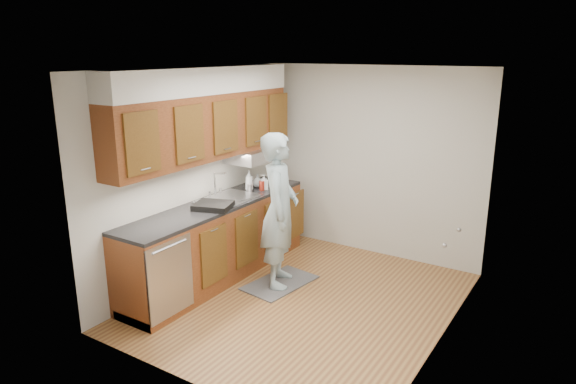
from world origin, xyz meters
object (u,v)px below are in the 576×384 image
Objects in this scene: steel_can at (250,188)px; soap_bottle_a at (249,181)px; soda_can at (262,186)px; dish_rack at (213,206)px; soap_bottle_b at (264,182)px; soap_bottle_c at (257,181)px; person at (280,200)px.

soap_bottle_a is at bearing 130.25° from steel_can.
dish_rack is (-0.02, -0.94, -0.03)m from soda_can.
dish_rack is at bearing -90.78° from soap_bottle_b.
dish_rack is at bearing -91.02° from soda_can.
soap_bottle_c reaches higher than soda_can.
soda_can is at bearing 70.19° from dish_rack.
soap_bottle_b is 1.60× the size of soda_can.
dish_rack is (-0.01, -0.99, -0.07)m from soap_bottle_b.
soap_bottle_a is at bearing -85.41° from soap_bottle_c.
soap_bottle_a is 1.54× the size of soap_bottle_c.
soap_bottle_c is 0.30m from steel_can.
steel_can is (-0.68, 0.35, -0.04)m from person.
soap_bottle_a reaches higher than dish_rack.
person is 16.56× the size of soda_can.
soap_bottle_c is at bearing 78.41° from dish_rack.
soda_can is (-0.61, 0.52, -0.03)m from person.
soap_bottle_c is 0.19m from soda_can.
soap_bottle_c is 0.41× the size of dish_rack.
soap_bottle_c is (-0.02, 0.20, -0.05)m from soap_bottle_a.
soap_bottle_a is 2.13× the size of soda_can.
soap_bottle_a is at bearing 34.39° from person.
soap_bottle_b is (0.13, 0.15, -0.03)m from soap_bottle_a.
soap_bottle_a is at bearing 79.03° from dish_rack.
soap_bottle_a is (-0.75, 0.43, 0.04)m from person.
soap_bottle_c is (-0.15, 0.06, -0.01)m from soap_bottle_b.
person is at bearing -42.94° from soap_bottle_b.
soap_bottle_b is 0.24m from steel_can.
steel_can is (0.08, -0.28, -0.03)m from soap_bottle_c.
soap_bottle_c is (-0.76, 0.63, -0.01)m from person.
person reaches higher than soda_can.
steel_can is at bearing 74.78° from dish_rack.
steel_can is (-0.06, -0.23, -0.04)m from soap_bottle_b.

